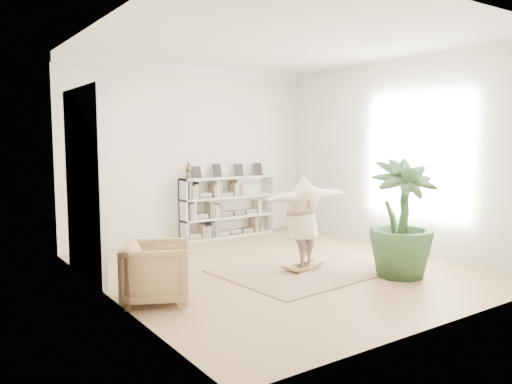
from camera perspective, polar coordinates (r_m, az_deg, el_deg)
floor at (r=8.20m, az=2.70°, el=-8.77°), size 6.00×6.00×0.00m
room_shell at (r=10.51m, az=-7.22°, el=13.72°), size 6.00×6.00×6.00m
doors at (r=7.92m, az=-19.02°, el=0.68°), size 0.09×1.78×2.92m
bookshelf at (r=10.77m, az=-3.20°, el=-1.76°), size 2.20×0.35×1.64m
armchair at (r=6.64m, az=-11.34°, el=-8.95°), size 1.14×1.12×0.78m
rug at (r=8.09m, az=5.27°, el=-8.92°), size 2.66×2.20×0.02m
rocker_board at (r=8.07m, az=5.28°, el=-8.53°), size 0.52×0.34×0.11m
person at (r=7.91m, az=5.33°, el=-3.05°), size 1.81×0.63×1.44m
houseplant at (r=7.90m, az=16.28°, el=-2.90°), size 1.30×1.30×1.80m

